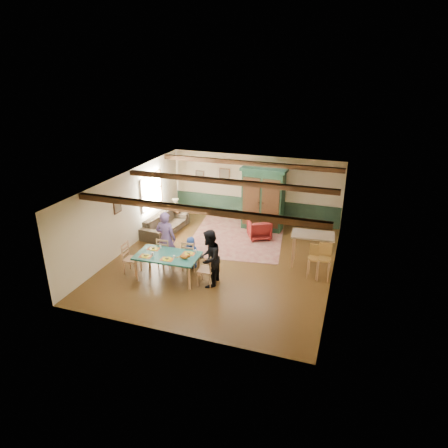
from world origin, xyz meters
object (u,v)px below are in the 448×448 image
(table_lamp, at_px, (175,205))
(dining_chair_end_left, at_px, (132,258))
(bar_stool_right, at_px, (324,263))
(counter_table, at_px, (312,250))
(person_man, at_px, (166,239))
(bar_stool_left, at_px, (313,262))
(end_table, at_px, (176,216))
(person_child, at_px, (191,253))
(person_woman, at_px, (209,258))
(armchair, at_px, (259,229))
(dining_chair_end_right, at_px, (206,269))
(sofa, at_px, (165,224))
(dining_chair_far_right, at_px, (190,255))
(dining_chair_far_left, at_px, (166,251))
(armoire, at_px, (263,199))
(cat, at_px, (184,256))
(dining_table, at_px, (168,267))

(table_lamp, bearing_deg, dining_chair_end_left, -82.97)
(bar_stool_right, bearing_deg, counter_table, 115.47)
(person_man, bearing_deg, bar_stool_left, -173.99)
(end_table, distance_m, counter_table, 6.07)
(person_child, relative_size, table_lamp, 2.20)
(person_woman, height_order, armchair, person_woman)
(dining_chair_end_right, height_order, armchair, dining_chair_end_right)
(bar_stool_left, bearing_deg, sofa, 167.98)
(armchair, bearing_deg, dining_chair_far_right, 36.69)
(dining_chair_end_right, bearing_deg, armchair, 167.71)
(dining_chair_far_left, height_order, armchair, dining_chair_far_left)
(dining_chair_end_right, relative_size, bar_stool_right, 0.88)
(dining_chair_end_right, bearing_deg, end_table, -147.21)
(table_lamp, bearing_deg, person_man, -69.44)
(armoire, distance_m, armchair, 1.27)
(dining_chair_far_right, distance_m, person_man, 0.94)
(dining_chair_end_left, relative_size, person_child, 0.95)
(dining_chair_end_right, xyz_separation_m, end_table, (-2.95, 4.20, -0.24))
(person_woman, height_order, cat, person_woman)
(bar_stool_left, bearing_deg, dining_table, -155.95)
(person_woman, bearing_deg, person_man, -115.87)
(dining_chair_far_right, bearing_deg, person_man, -5.71)
(cat, xyz_separation_m, end_table, (-2.32, 4.33, -0.62))
(dining_chair_end_left, bearing_deg, sofa, 6.30)
(dining_chair_far_left, relative_size, dining_chair_end_left, 1.00)
(armchair, bearing_deg, person_man, 24.75)
(dining_chair_far_left, distance_m, dining_chair_end_right, 1.80)
(counter_table, bearing_deg, armoire, 131.74)
(dining_table, relative_size, sofa, 0.83)
(person_woman, distance_m, bar_stool_left, 3.19)
(dining_chair_far_right, height_order, bar_stool_right, bar_stool_right)
(armchair, height_order, sofa, armchair)
(person_man, bearing_deg, person_woman, 154.13)
(table_lamp, bearing_deg, person_child, -57.92)
(sofa, bearing_deg, bar_stool_left, -101.29)
(sofa, bearing_deg, person_man, -147.34)
(dining_chair_end_left, distance_m, armoire, 5.68)
(dining_chair_far_right, bearing_deg, bar_stool_right, -173.03)
(dining_chair_far_left, xyz_separation_m, person_woman, (1.76, -0.69, 0.37))
(dining_table, xyz_separation_m, sofa, (-1.70, 3.19, -0.06))
(dining_chair_end_left, height_order, dining_chair_end_right, same)
(person_man, distance_m, cat, 1.38)
(sofa, relative_size, bar_stool_right, 2.02)
(bar_stool_right, bearing_deg, table_lamp, 151.29)
(person_woman, relative_size, cat, 4.58)
(bar_stool_right, bearing_deg, person_man, -177.16)
(sofa, bearing_deg, dining_chair_far_right, -134.24)
(dining_table, distance_m, dining_chair_end_left, 1.21)
(person_woman, height_order, bar_stool_right, person_woman)
(person_woman, relative_size, end_table, 3.31)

